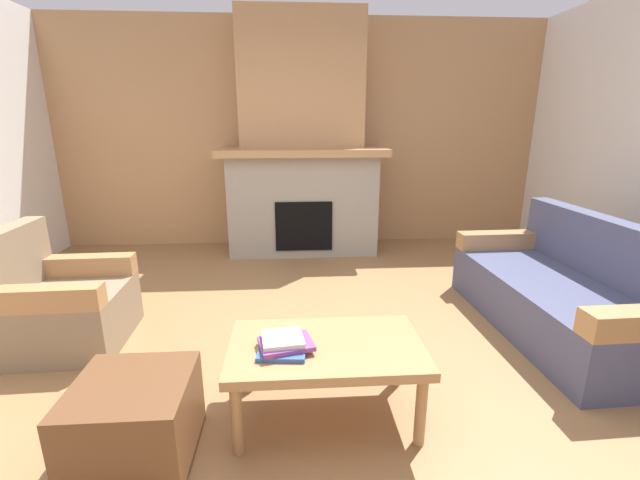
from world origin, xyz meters
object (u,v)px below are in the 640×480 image
(couch, at_px, (564,294))
(fireplace, at_px, (302,153))
(coffee_table, at_px, (326,353))
(ottoman, at_px, (135,420))
(armchair, at_px, (60,305))

(couch, bearing_deg, fireplace, 130.31)
(coffee_table, distance_m, ottoman, 0.95)
(armchair, height_order, coffee_table, armchair)
(couch, bearing_deg, coffee_table, -155.34)
(couch, bearing_deg, ottoman, -158.62)
(fireplace, distance_m, armchair, 2.94)
(armchair, distance_m, ottoman, 1.44)
(coffee_table, height_order, ottoman, coffee_table)
(armchair, distance_m, coffee_table, 2.01)
(couch, distance_m, ottoman, 2.97)
(coffee_table, bearing_deg, ottoman, -165.79)
(ottoman, bearing_deg, armchair, 128.27)
(couch, height_order, coffee_table, couch)
(fireplace, xyz_separation_m, couch, (1.89, -2.22, -0.88))
(armchair, bearing_deg, couch, -0.71)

